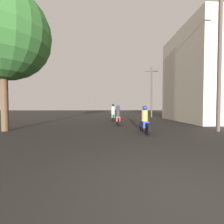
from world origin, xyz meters
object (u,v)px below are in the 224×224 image
motorcycle_blue (144,122)px  motorcycle_green (113,114)px  utility_pole_far (152,91)px  utility_pole_near (220,55)px  street_tree (3,34)px  motorcycle_red (118,117)px  building_right_near (201,76)px

motorcycle_blue → motorcycle_green: size_ratio=0.92×
motorcycle_blue → utility_pole_far: bearing=74.3°
motorcycle_blue → motorcycle_green: (-1.34, 6.75, 0.07)m
utility_pole_near → motorcycle_blue: bearing=-175.2°
motorcycle_green → street_tree: size_ratio=0.26×
motorcycle_red → utility_pole_near: bearing=-32.8°
street_tree → motorcycle_red: bearing=21.8°
street_tree → utility_pole_near: bearing=-2.4°
motorcycle_blue → street_tree: 8.95m
building_right_near → utility_pole_near: bearing=-114.8°
utility_pole_near → building_right_near: bearing=65.2°
building_right_near → street_tree: bearing=-159.5°
motorcycle_green → utility_pole_near: 9.13m
motorcycle_green → building_right_near: building_right_near is taller
motorcycle_green → building_right_near: (8.20, -0.54, 3.56)m
motorcycle_green → building_right_near: 8.95m
motorcycle_blue → motorcycle_green: bearing=103.8°
motorcycle_red → building_right_near: building_right_near is taller
motorcycle_green → building_right_near: size_ratio=0.24×
street_tree → motorcycle_blue: bearing=-6.3°
motorcycle_red → utility_pole_near: 7.05m
motorcycle_blue → utility_pole_far: (3.90, 11.79, 2.84)m
motorcycle_blue → utility_pole_far: size_ratio=0.28×
motorcycle_red → utility_pole_far: 10.16m
building_right_near → motorcycle_red: bearing=-160.7°
building_right_near → utility_pole_far: 6.37m
utility_pole_far → building_right_near: bearing=-62.1°
motorcycle_green → utility_pole_near: (5.49, -6.40, 3.49)m
motorcycle_blue → utility_pole_near: 5.48m
motorcycle_green → street_tree: street_tree is taller
motorcycle_green → utility_pole_near: bearing=-45.8°
building_right_near → utility_pole_far: size_ratio=1.29×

